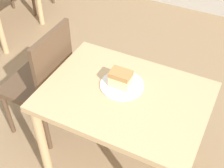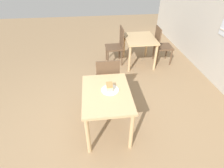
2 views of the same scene
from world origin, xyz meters
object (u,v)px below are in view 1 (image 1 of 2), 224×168
Objects in this scene: plate at (122,85)px; cake_slice at (121,78)px; dining_table_near at (124,108)px; chair_near_window at (43,81)px.

plate is 0.06m from cake_slice.
plate reaches higher than dining_table_near.
chair_near_window is at bearing 177.38° from cake_slice.
plate is (-0.05, 0.06, 0.13)m from dining_table_near.
plate is at bearing 88.05° from chair_near_window.
chair_near_window is 0.70m from cake_slice.
dining_table_near is 3.67× the size of plate.
dining_table_near is 1.01× the size of chair_near_window.
chair_near_window is 7.61× the size of cake_slice.
cake_slice is at bearing -133.22° from plate.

